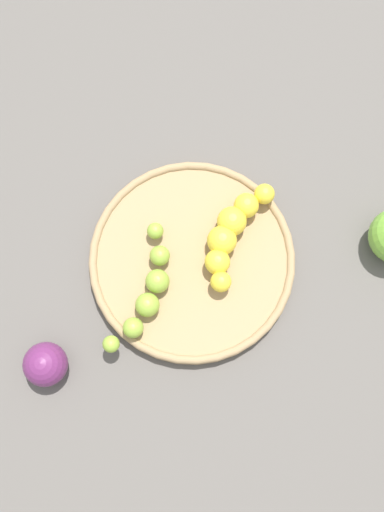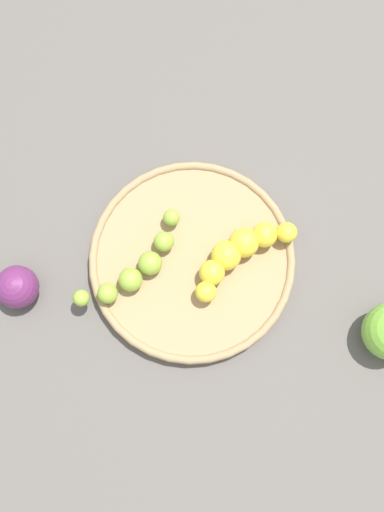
{
  "view_description": "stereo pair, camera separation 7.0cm",
  "coord_description": "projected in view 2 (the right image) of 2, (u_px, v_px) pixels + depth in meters",
  "views": [
    {
      "loc": [
        0.1,
        -0.11,
        0.73
      ],
      "look_at": [
        0.0,
        0.0,
        0.04
      ],
      "focal_mm": 41.74,
      "sensor_mm": 36.0,
      "label": 1
    },
    {
      "loc": [
        0.14,
        -0.05,
        0.73
      ],
      "look_at": [
        0.0,
        0.0,
        0.04
      ],
      "focal_mm": 41.74,
      "sensor_mm": 36.0,
      "label": 2
    }
  ],
  "objects": [
    {
      "name": "ground_plane",
      "position": [
        192.0,
        263.0,
        0.74
      ],
      "size": [
        2.4,
        2.4,
        0.0
      ],
      "primitive_type": "plane",
      "color": "#56514C"
    },
    {
      "name": "banana_yellow",
      "position": [
        238.0,
        253.0,
        0.71
      ],
      "size": [
        0.07,
        0.15,
        0.04
      ],
      "rotation": [
        0.0,
        0.0,
        3.41
      ],
      "color": "yellow",
      "rests_on": "fruit_bowl"
    },
    {
      "name": "fruit_bowl",
      "position": [
        192.0,
        260.0,
        0.73
      ],
      "size": [
        0.25,
        0.25,
        0.02
      ],
      "color": "#A08259",
      "rests_on": "ground_plane"
    },
    {
      "name": "plum_purple",
      "position": [
        17.0,
        287.0,
        0.71
      ],
      "size": [
        0.05,
        0.05,
        0.05
      ],
      "primitive_type": "sphere",
      "color": "#662659",
      "rests_on": "ground_plane"
    },
    {
      "name": "banana_green",
      "position": [
        137.0,
        268.0,
        0.71
      ],
      "size": [
        0.08,
        0.15,
        0.03
      ],
      "rotation": [
        0.0,
        0.0,
        0.4
      ],
      "color": "#8CAD38",
      "rests_on": "fruit_bowl"
    }
  ]
}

